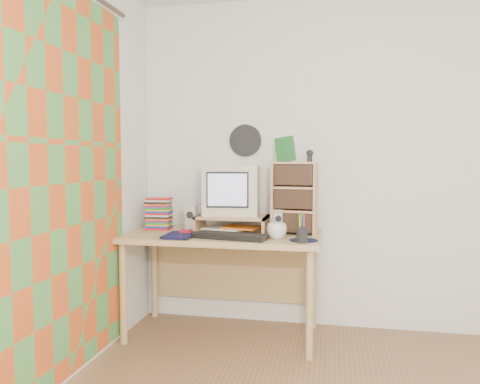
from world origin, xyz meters
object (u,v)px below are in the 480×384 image
at_px(keyboard, 230,236).
at_px(cd_rack, 295,198).
at_px(dvd_stack, 159,212).
at_px(diary, 166,233).
at_px(crt_monitor, 232,190).
at_px(desk, 225,250).
at_px(mug, 277,231).

distance_m(keyboard, cd_rack, 0.56).
height_order(dvd_stack, diary, dvd_stack).
xyz_separation_m(keyboard, dvd_stack, (-0.63, 0.32, 0.11)).
bearing_deg(crt_monitor, diary, -143.53).
xyz_separation_m(desk, keyboard, (0.10, -0.26, 0.15)).
bearing_deg(cd_rack, mug, -107.47).
bearing_deg(mug, desk, 153.71).
bearing_deg(dvd_stack, crt_monitor, -0.64).
bearing_deg(desk, keyboard, -69.18).
relative_size(desk, cd_rack, 2.71).
relative_size(keyboard, diary, 2.10).
bearing_deg(crt_monitor, keyboard, -84.86).
bearing_deg(cd_rack, desk, -171.20).
xyz_separation_m(dvd_stack, mug, (0.94, -0.26, -0.08)).
distance_m(crt_monitor, dvd_stack, 0.59).
bearing_deg(dvd_stack, mug, -19.12).
bearing_deg(diary, mug, 3.97).
bearing_deg(keyboard, crt_monitor, 110.29).
relative_size(crt_monitor, mug, 2.95).
height_order(keyboard, dvd_stack, dvd_stack).
distance_m(keyboard, mug, 0.32).
bearing_deg(dvd_stack, cd_rack, -5.28).
height_order(desk, crt_monitor, crt_monitor).
height_order(crt_monitor, keyboard, crt_monitor).
bearing_deg(crt_monitor, desk, -117.64).
bearing_deg(keyboard, mug, 20.94).
bearing_deg(desk, mug, -26.29).
bearing_deg(keyboard, cd_rack, 45.41).
relative_size(crt_monitor, dvd_stack, 1.53).
height_order(desk, dvd_stack, dvd_stack).
xyz_separation_m(desk, dvd_stack, (-0.53, 0.06, 0.26)).
bearing_deg(keyboard, dvd_stack, 163.06).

